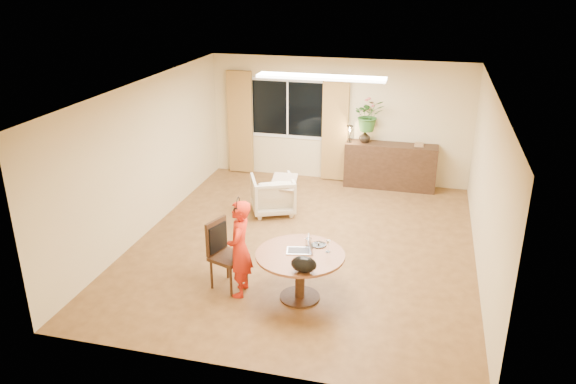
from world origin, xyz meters
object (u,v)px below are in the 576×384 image
(child, at_px, (240,249))
(armchair, at_px, (273,194))
(dining_table, at_px, (300,263))
(sideboard, at_px, (390,166))
(dining_chair, at_px, (228,256))

(child, height_order, armchair, child)
(child, bearing_deg, armchair, -179.57)
(dining_table, relative_size, sideboard, 0.65)
(dining_chair, relative_size, child, 0.72)
(armchair, relative_size, sideboard, 0.42)
(armchair, xyz_separation_m, sideboard, (2.01, 1.86, 0.11))
(dining_chair, height_order, sideboard, dining_chair)
(child, xyz_separation_m, armchair, (-0.33, 2.85, -0.35))
(dining_table, bearing_deg, dining_chair, 177.53)
(child, distance_m, armchair, 2.89)
(armchair, bearing_deg, dining_table, 89.11)
(dining_table, distance_m, sideboard, 4.71)
(dining_table, distance_m, dining_chair, 1.05)
(dining_chair, bearing_deg, armchair, 111.99)
(dining_chair, distance_m, child, 0.32)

